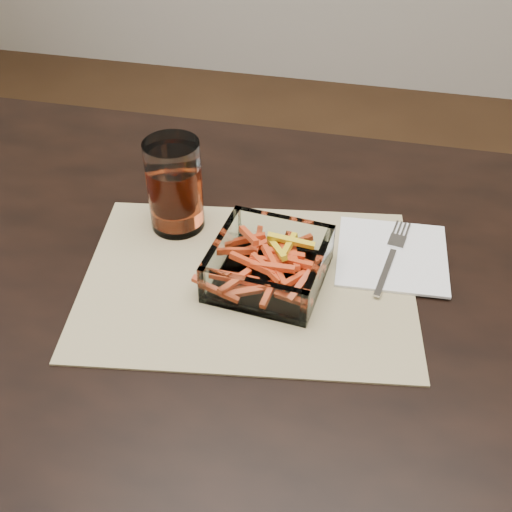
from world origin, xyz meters
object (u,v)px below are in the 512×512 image
(glass_bowl, at_px, (269,266))
(fork, at_px, (392,254))
(tumbler, at_px, (175,189))
(dining_table, at_px, (315,351))

(glass_bowl, distance_m, fork, 0.18)
(glass_bowl, bearing_deg, tumbler, 150.27)
(tumbler, xyz_separation_m, fork, (0.32, -0.01, -0.06))
(tumbler, height_order, fork, tumbler)
(glass_bowl, bearing_deg, fork, 27.08)
(dining_table, relative_size, fork, 9.31)
(glass_bowl, height_order, fork, glass_bowl)
(glass_bowl, xyz_separation_m, fork, (0.16, 0.08, -0.02))
(fork, bearing_deg, tumbler, -172.02)
(dining_table, bearing_deg, glass_bowl, 155.13)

